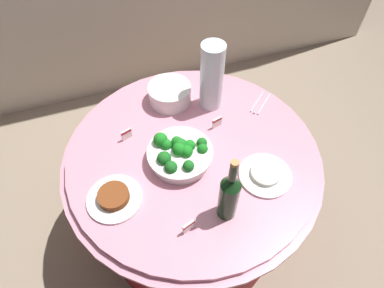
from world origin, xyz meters
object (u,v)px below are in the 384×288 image
at_px(plate_stack, 170,94).
at_px(food_plate_rice, 265,174).
at_px(broccoli_bowl, 179,154).
at_px(label_placard_rear, 189,227).
at_px(food_plate_stir_fry, 114,197).
at_px(decorative_fruit_vase, 211,81).
at_px(serving_tongs, 260,104).
at_px(label_placard_front, 217,122).
at_px(wine_bottle, 229,195).
at_px(label_placard_mid, 126,134).

distance_m(plate_stack, food_plate_rice, 0.61).
xyz_separation_m(broccoli_bowl, label_placard_rear, (-0.07, -0.32, -0.01)).
bearing_deg(food_plate_stir_fry, decorative_fruit_vase, 34.51).
bearing_deg(food_plate_stir_fry, broccoli_bowl, 18.25).
relative_size(decorative_fruit_vase, label_placard_rear, 6.18).
xyz_separation_m(serving_tongs, label_placard_rear, (-0.55, -0.51, 0.03)).
height_order(broccoli_bowl, food_plate_rice, broccoli_bowl).
height_order(label_placard_front, label_placard_rear, same).
xyz_separation_m(decorative_fruit_vase, label_placard_front, (-0.03, -0.15, -0.12)).
height_order(wine_bottle, serving_tongs, wine_bottle).
bearing_deg(serving_tongs, label_placard_mid, -179.90).
distance_m(label_placard_mid, label_placard_rear, 0.52).
relative_size(plate_stack, decorative_fruit_vase, 0.62).
bearing_deg(broccoli_bowl, plate_stack, 79.83).
height_order(broccoli_bowl, label_placard_front, broccoli_bowl).
height_order(plate_stack, wine_bottle, wine_bottle).
bearing_deg(label_placard_front, broccoli_bowl, -150.30).
bearing_deg(label_placard_front, plate_stack, 123.44).
relative_size(wine_bottle, label_placard_rear, 6.11).
xyz_separation_m(wine_bottle, label_placard_rear, (-0.16, -0.02, -0.10)).
height_order(serving_tongs, food_plate_rice, food_plate_rice).
distance_m(serving_tongs, food_plate_rice, 0.42).
distance_m(decorative_fruit_vase, label_placard_front, 0.19).
relative_size(food_plate_stir_fry, label_placard_mid, 4.00).
bearing_deg(wine_bottle, label_placard_rear, -171.85).
distance_m(serving_tongs, label_placard_front, 0.27).
height_order(plate_stack, label_placard_rear, plate_stack).
xyz_separation_m(wine_bottle, decorative_fruit_vase, (0.15, 0.57, 0.02)).
relative_size(label_placard_front, label_placard_mid, 1.00).
bearing_deg(serving_tongs, decorative_fruit_vase, 159.84).
distance_m(wine_bottle, label_placard_mid, 0.57).
bearing_deg(broccoli_bowl, food_plate_rice, -32.07).
bearing_deg(label_placard_mid, food_plate_rice, -37.74).
relative_size(plate_stack, food_plate_stir_fry, 0.95).
height_order(food_plate_stir_fry, label_placard_rear, label_placard_rear).
distance_m(decorative_fruit_vase, food_plate_stir_fry, 0.68).
xyz_separation_m(food_plate_stir_fry, label_placard_mid, (0.11, 0.29, 0.01)).
height_order(decorative_fruit_vase, serving_tongs, decorative_fruit_vase).
xyz_separation_m(wine_bottle, label_placard_front, (0.13, 0.42, -0.10)).
distance_m(food_plate_stir_fry, food_plate_rice, 0.62).
height_order(wine_bottle, label_placard_mid, wine_bottle).
distance_m(broccoli_bowl, label_placard_rear, 0.32).
bearing_deg(wine_bottle, serving_tongs, 51.59).
xyz_separation_m(broccoli_bowl, wine_bottle, (0.09, -0.29, 0.08)).
relative_size(wine_bottle, decorative_fruit_vase, 0.99).
height_order(food_plate_rice, label_placard_front, label_placard_front).
height_order(wine_bottle, food_plate_rice, wine_bottle).
bearing_deg(food_plate_rice, serving_tongs, 66.46).
bearing_deg(food_plate_rice, broccoli_bowl, 147.93).
bearing_deg(label_placard_front, label_placard_mid, 170.99).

